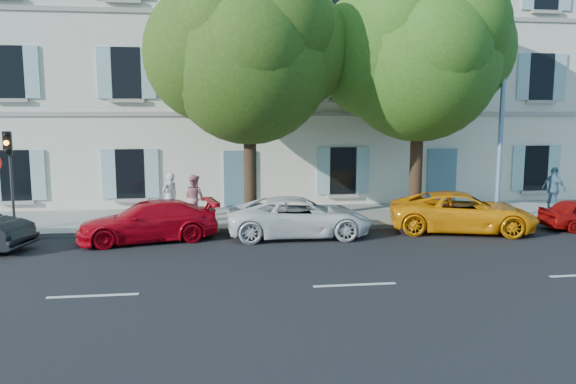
{
  "coord_description": "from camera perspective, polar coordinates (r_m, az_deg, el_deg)",
  "views": [
    {
      "loc": [
        -3.3,
        -16.54,
        4.07
      ],
      "look_at": [
        -0.79,
        2.0,
        1.4
      ],
      "focal_mm": 35.0,
      "sensor_mm": 36.0,
      "label": 1
    }
  ],
  "objects": [
    {
      "name": "kerb",
      "position": [
        19.52,
        2.2,
        -3.68
      ],
      "size": [
        36.0,
        0.16,
        0.16
      ],
      "primitive_type": "cube",
      "color": "#9E998E",
      "rests_on": "ground"
    },
    {
      "name": "building",
      "position": [
        27.01,
        -0.68,
        12.22
      ],
      "size": [
        28.0,
        7.0,
        12.0
      ],
      "primitive_type": "cube",
      "color": "silver",
      "rests_on": "ground"
    },
    {
      "name": "pedestrian_c",
      "position": [
        24.87,
        25.39,
        0.3
      ],
      "size": [
        0.76,
        1.11,
        1.75
      ],
      "primitive_type": "imported",
      "rotation": [
        0.0,
        0.0,
        1.93
      ],
      "color": "#547E9B",
      "rests_on": "sidewalk"
    },
    {
      "name": "tree_left",
      "position": [
        19.57,
        -3.98,
        13.0
      ],
      "size": [
        5.6,
        5.6,
        8.69
      ],
      "color": "#3A2819",
      "rests_on": "sidewalk"
    },
    {
      "name": "tree_right",
      "position": [
        21.41,
        13.2,
        12.7
      ],
      "size": [
        5.77,
        5.77,
        8.9
      ],
      "color": "#3A2819",
      "rests_on": "sidewalk"
    },
    {
      "name": "car_yellow_supercar",
      "position": [
        20.11,
        17.31,
        -1.95
      ],
      "size": [
        5.31,
        3.44,
        1.36
      ],
      "primitive_type": "imported",
      "rotation": [
        0.0,
        0.0,
        1.31
      ],
      "color": "#FF9B0A",
      "rests_on": "ground"
    },
    {
      "name": "street_lamp",
      "position": [
        21.63,
        21.26,
        10.22
      ],
      "size": [
        0.48,
        1.86,
        8.68
      ],
      "color": "#7293BF",
      "rests_on": "sidewalk"
    },
    {
      "name": "ground",
      "position": [
        17.35,
        3.49,
        -5.46
      ],
      "size": [
        90.0,
        90.0,
        0.0
      ],
      "primitive_type": "plane",
      "color": "black"
    },
    {
      "name": "car_white_coupe",
      "position": [
        18.46,
        1.17,
        -2.53
      ],
      "size": [
        4.8,
        2.31,
        1.32
      ],
      "primitive_type": "imported",
      "rotation": [
        0.0,
        0.0,
        1.55
      ],
      "color": "white",
      "rests_on": "ground"
    },
    {
      "name": "pedestrian_a",
      "position": [
        20.96,
        -11.88,
        -0.44
      ],
      "size": [
        0.75,
        0.72,
        1.72
      ],
      "primitive_type": "imported",
      "rotation": [
        0.0,
        0.0,
        3.84
      ],
      "color": "silver",
      "rests_on": "sidewalk"
    },
    {
      "name": "pedestrian_b",
      "position": [
        20.37,
        -9.5,
        -0.64
      ],
      "size": [
        1.05,
        1.04,
        1.71
      ],
      "primitive_type": "imported",
      "rotation": [
        0.0,
        0.0,
        2.38
      ],
      "color": "#C57E82",
      "rests_on": "sidewalk"
    },
    {
      "name": "traffic_light",
      "position": [
        20.48,
        -26.48,
        2.99
      ],
      "size": [
        0.28,
        0.37,
        3.3
      ],
      "color": "#383A3D",
      "rests_on": "sidewalk"
    },
    {
      "name": "car_red_coupe",
      "position": [
        18.37,
        -14.0,
        -2.9
      ],
      "size": [
        4.64,
        2.62,
        1.27
      ],
      "primitive_type": "imported",
      "rotation": [
        0.0,
        0.0,
        4.91
      ],
      "color": "#BE0514",
      "rests_on": "ground"
    },
    {
      "name": "sidewalk",
      "position": [
        21.62,
        1.21,
        -2.53
      ],
      "size": [
        36.0,
        4.5,
        0.15
      ],
      "primitive_type": "cube",
      "color": "#A09E96",
      "rests_on": "ground"
    }
  ]
}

